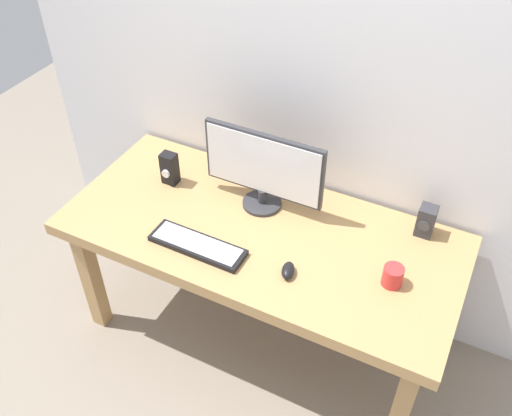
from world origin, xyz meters
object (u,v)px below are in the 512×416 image
(audio_controller, at_px, (170,168))
(coffee_mug, at_px, (393,276))
(monitor, at_px, (263,168))
(mouse, at_px, (288,270))
(speaker_right, at_px, (426,221))
(keyboard_primary, at_px, (198,245))
(desk, at_px, (260,244))

(audio_controller, bearing_deg, coffee_mug, -7.52)
(monitor, xyz_separation_m, mouse, (0.28, -0.34, -0.18))
(mouse, bearing_deg, speaker_right, 32.97)
(coffee_mug, bearing_deg, mouse, -160.30)
(monitor, bearing_deg, speaker_right, 10.87)
(speaker_right, relative_size, audio_controller, 0.89)
(mouse, bearing_deg, audio_controller, 143.48)
(monitor, relative_size, coffee_mug, 6.39)
(speaker_right, relative_size, coffee_mug, 1.65)
(keyboard_primary, xyz_separation_m, mouse, (0.40, 0.03, 0.01))
(keyboard_primary, bearing_deg, coffee_mug, 12.37)
(monitor, xyz_separation_m, audio_controller, (-0.46, -0.06, -0.12))
(desk, xyz_separation_m, speaker_right, (0.63, 0.30, 0.15))
(speaker_right, bearing_deg, keyboard_primary, -148.13)
(keyboard_primary, distance_m, speaker_right, 0.96)
(keyboard_primary, relative_size, speaker_right, 2.93)
(desk, distance_m, monitor, 0.33)
(desk, distance_m, keyboard_primary, 0.30)
(mouse, height_order, audio_controller, audio_controller)
(monitor, xyz_separation_m, coffee_mug, (0.66, -0.20, -0.16))
(mouse, bearing_deg, coffee_mug, 4.28)
(keyboard_primary, distance_m, mouse, 0.40)
(mouse, xyz_separation_m, speaker_right, (0.42, 0.47, 0.05))
(desk, height_order, mouse, mouse)
(speaker_right, xyz_separation_m, audio_controller, (-1.16, -0.19, 0.01))
(desk, xyz_separation_m, monitor, (-0.07, 0.16, 0.28))
(keyboard_primary, relative_size, audio_controller, 2.61)
(coffee_mug, bearing_deg, desk, 176.21)
(keyboard_primary, bearing_deg, audio_controller, 136.80)
(monitor, xyz_separation_m, keyboard_primary, (-0.12, -0.37, -0.19))
(mouse, distance_m, speaker_right, 0.64)
(speaker_right, distance_m, coffee_mug, 0.34)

